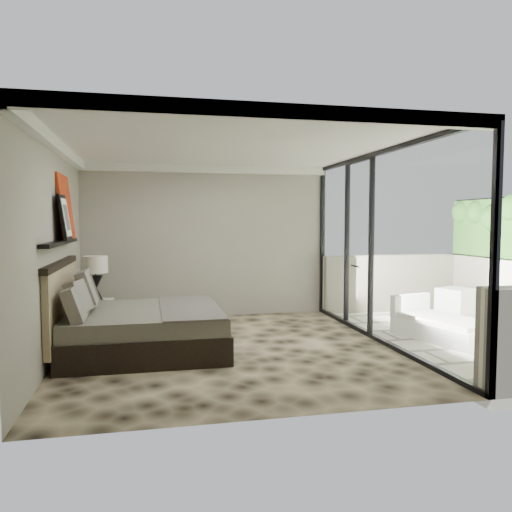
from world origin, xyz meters
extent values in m
plane|color=black|center=(0.00, 0.00, 0.00)|extent=(5.00, 5.00, 0.00)
cube|color=silver|center=(0.00, 0.00, 2.79)|extent=(4.50, 5.00, 0.02)
cube|color=gray|center=(0.00, 2.49, 1.40)|extent=(4.50, 0.02, 2.80)
cube|color=gray|center=(-2.24, 0.00, 1.40)|extent=(0.02, 5.00, 2.80)
cube|color=white|center=(2.25, 0.00, 1.40)|extent=(0.08, 5.00, 2.80)
cube|color=beige|center=(3.75, 0.00, -0.06)|extent=(3.00, 5.00, 0.12)
cube|color=black|center=(-2.18, 0.10, 1.50)|extent=(0.12, 2.20, 0.05)
cube|color=black|center=(-1.12, 0.14, 0.18)|extent=(2.09, 1.99, 0.36)
cube|color=#585449|center=(-1.12, 0.14, 0.47)|extent=(2.03, 1.93, 0.22)
cube|color=#43403A|center=(-0.52, 0.14, 0.58)|extent=(0.80, 1.97, 0.03)
cube|color=#95835F|center=(-2.20, 0.14, 0.70)|extent=(0.08, 2.09, 1.00)
cube|color=black|center=(-1.92, 1.44, 0.29)|extent=(0.64, 0.64, 0.58)
cone|color=black|center=(-1.89, 1.47, 0.62)|extent=(0.22, 0.22, 0.20)
cone|color=black|center=(-1.89, 1.47, 0.82)|extent=(0.22, 0.22, 0.20)
cylinder|color=silver|center=(-1.89, 1.47, 1.10)|extent=(0.39, 0.39, 0.27)
cube|color=red|center=(-2.19, 0.67, 1.97)|extent=(0.13, 0.90, 0.90)
cube|color=black|center=(-2.14, 0.23, 1.82)|extent=(0.11, 0.50, 0.60)
cube|color=silver|center=(4.45, 1.35, 0.27)|extent=(0.71, 0.71, 0.55)
cube|color=white|center=(3.25, -0.13, 0.13)|extent=(1.12, 1.65, 0.26)
cube|color=silver|center=(3.25, -0.13, 0.30)|extent=(1.06, 1.55, 0.08)
cube|color=white|center=(3.07, 0.56, 0.43)|extent=(0.76, 0.30, 0.33)
camera|label=1|loc=(-1.08, -6.74, 1.78)|focal=35.00mm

